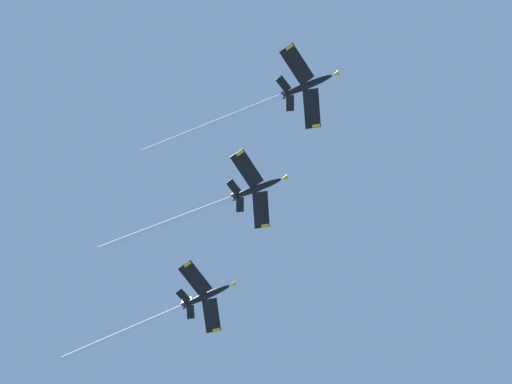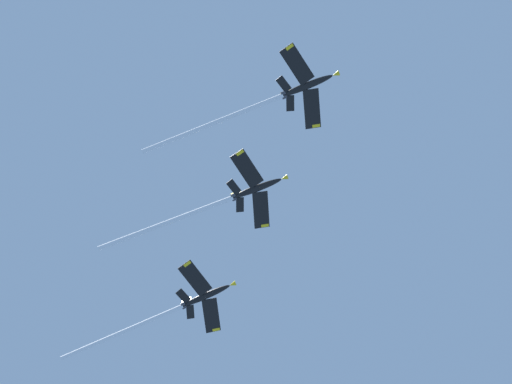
{
  "view_description": "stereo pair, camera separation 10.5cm",
  "coord_description": "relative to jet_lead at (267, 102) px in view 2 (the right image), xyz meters",
  "views": [
    {
      "loc": [
        49.5,
        -29.84,
        1.74
      ],
      "look_at": [
        -6.45,
        -13.02,
        150.89
      ],
      "focal_mm": 49.13,
      "sensor_mm": 36.0,
      "label": 1
    },
    {
      "loc": [
        49.47,
        -29.94,
        1.74
      ],
      "look_at": [
        -6.45,
        -13.02,
        150.89
      ],
      "focal_mm": 49.13,
      "sensor_mm": 36.0,
      "label": 2
    }
  ],
  "objects": [
    {
      "name": "jet_second",
      "position": [
        -25.15,
        -4.12,
        -3.3
      ],
      "size": [
        29.94,
        37.76,
        11.04
      ],
      "color": "black"
    },
    {
      "name": "jet_lead",
      "position": [
        0.0,
        0.0,
        0.0
      ],
      "size": [
        31.43,
        37.76,
        10.27
      ],
      "color": "black"
    },
    {
      "name": "jet_third",
      "position": [
        -52.07,
        -6.6,
        -7.74
      ],
      "size": [
        29.52,
        35.22,
        10.97
      ],
      "color": "black"
    }
  ]
}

